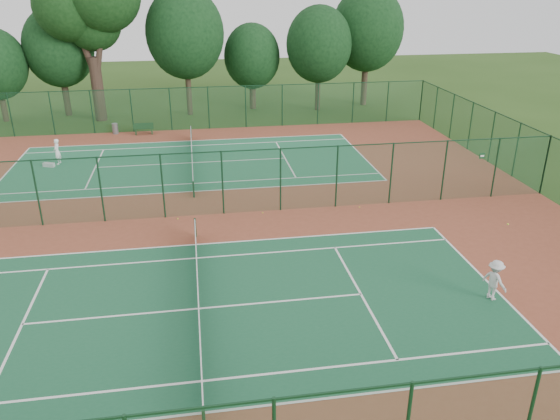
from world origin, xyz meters
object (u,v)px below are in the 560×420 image
at_px(bench, 144,128).
at_px(player_near, 495,280).
at_px(trash_bin, 115,129).
at_px(big_tree, 88,5).
at_px(player_far, 57,152).
at_px(kit_bag, 49,165).

bearing_deg(bench, player_near, -63.71).
xyz_separation_m(player_near, trash_bin, (-17.41, 27.70, -0.42)).
bearing_deg(big_tree, trash_bin, -72.14).
xyz_separation_m(trash_bin, big_tree, (-1.65, 5.12, 9.13)).
xyz_separation_m(player_far, kit_bag, (-0.53, -0.56, -0.73)).
xyz_separation_m(trash_bin, bench, (2.29, -0.59, 0.08)).
relative_size(player_near, trash_bin, 1.97).
bearing_deg(player_near, kit_bag, 23.80).
xyz_separation_m(bench, big_tree, (-3.94, 5.71, 9.05)).
distance_m(trash_bin, kit_bag, 8.64).
bearing_deg(bench, kit_bag, -130.84).
height_order(trash_bin, bench, bench).
relative_size(trash_bin, big_tree, 0.06).
distance_m(kit_bag, big_tree, 16.18).
xyz_separation_m(player_far, bench, (5.19, 6.77, -0.37)).
bearing_deg(trash_bin, player_near, -57.85).
bearing_deg(player_far, kit_bag, -35.87).
bearing_deg(player_near, trash_bin, 9.44).
relative_size(player_near, player_far, 0.97).
distance_m(player_near, player_far, 28.74).
bearing_deg(kit_bag, trash_bin, 87.42).
distance_m(player_far, trash_bin, 7.93).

